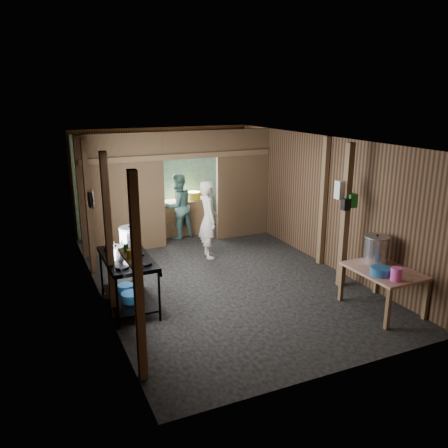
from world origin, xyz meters
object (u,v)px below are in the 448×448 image
gas_range (129,282)px  yellow_tub (194,196)px  stock_pot (376,250)px  prep_table (382,290)px  cook (209,220)px  pink_bucket (396,274)px  stove_pot_large (130,237)px

gas_range → yellow_tub: 4.34m
gas_range → stock_pot: stock_pot is taller
prep_table → stock_pot: size_ratio=2.45×
gas_range → prep_table: (3.71, -1.78, -0.09)m
prep_table → cook: size_ratio=0.71×
prep_table → pink_bucket: (-0.16, -0.41, 0.45)m
prep_table → cook: bearing=114.9°
prep_table → stock_pot: bearing=73.1°
stove_pot_large → pink_bucket: 4.31m
stove_pot_large → cook: cook is taller
stock_pot → pink_bucket: 0.77m
stove_pot_large → yellow_tub: (2.30, 3.05, -0.09)m
gas_range → stock_pot: size_ratio=3.10×
yellow_tub → cook: size_ratio=0.21×
stove_pot_large → prep_table: bearing=-32.5°
gas_range → stock_pot: bearing=-21.0°
pink_bucket → yellow_tub: (-1.08, 5.72, 0.15)m
gas_range → yellow_tub: bearing=55.0°
gas_range → prep_table: bearing=-25.6°
stove_pot_large → pink_bucket: stove_pot_large is taller
prep_table → stock_pot: 0.65m
stove_pot_large → yellow_tub: size_ratio=1.07×
stock_pot → gas_range: bearing=159.0°
stock_pot → pink_bucket: size_ratio=2.39×
stove_pot_large → yellow_tub: stove_pot_large is taller
yellow_tub → cook: bearing=-101.1°
pink_bucket → stock_pot: bearing=70.8°
stove_pot_large → cook: bearing=31.8°
gas_range → yellow_tub: (2.47, 3.53, 0.51)m
stove_pot_large → stock_pot: bearing=-28.1°
stock_pot → cook: 3.57m
stock_pot → yellow_tub: 5.17m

